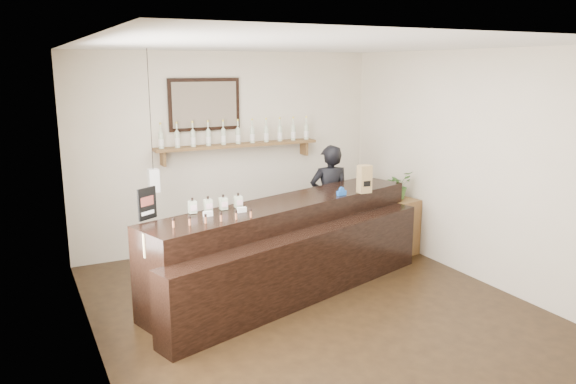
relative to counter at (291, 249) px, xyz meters
The scene contains 10 objects.
ground 0.75m from the counter, 93.39° to the right, with size 5.00×5.00×0.00m, color black.
room_shell 1.34m from the counter, 93.39° to the right, with size 5.00×5.00×5.00m.
back_wall_decor 2.22m from the counter, 95.89° to the left, with size 2.66×0.96×1.69m.
counter is the anchor object (origin of this frame).
promo_sign 1.79m from the counter, behind, with size 0.22×0.14×0.33m.
paper_bag 1.31m from the counter, ahead, with size 0.16×0.13×0.35m.
tape_dispenser 0.97m from the counter, ahead, with size 0.12×0.06×0.10m.
side_cabinet 2.05m from the counter, 15.71° to the left, with size 0.48×0.60×0.78m.
potted_plant 2.10m from the counter, 15.71° to the left, with size 0.35×0.30×0.39m, color #3F6F2C.
shopkeeper 1.53m from the counter, 41.87° to the left, with size 0.63×0.42×1.74m, color black.
Camera 1 is at (-2.80, -5.05, 2.59)m, focal length 35.00 mm.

